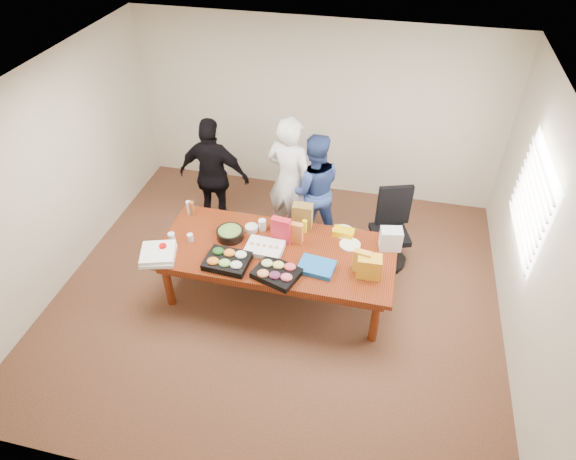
% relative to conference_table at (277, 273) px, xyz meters
% --- Properties ---
extents(floor, '(5.50, 5.00, 0.02)m').
position_rel_conference_table_xyz_m(floor, '(0.00, 0.00, -0.39)').
color(floor, '#47301E').
rests_on(floor, ground).
extents(ceiling, '(5.50, 5.00, 0.02)m').
position_rel_conference_table_xyz_m(ceiling, '(0.00, 0.00, 2.33)').
color(ceiling, white).
rests_on(ceiling, wall_back).
extents(wall_back, '(5.50, 0.04, 2.70)m').
position_rel_conference_table_xyz_m(wall_back, '(0.00, 2.50, 0.98)').
color(wall_back, beige).
rests_on(wall_back, floor).
extents(wall_front, '(5.50, 0.04, 2.70)m').
position_rel_conference_table_xyz_m(wall_front, '(0.00, -2.50, 0.98)').
color(wall_front, beige).
rests_on(wall_front, floor).
extents(wall_left, '(0.04, 5.00, 2.70)m').
position_rel_conference_table_xyz_m(wall_left, '(-2.75, 0.00, 0.98)').
color(wall_left, beige).
rests_on(wall_left, floor).
extents(wall_right, '(0.04, 5.00, 2.70)m').
position_rel_conference_table_xyz_m(wall_right, '(2.75, 0.00, 0.98)').
color(wall_right, beige).
rests_on(wall_right, floor).
extents(window_panel, '(0.03, 1.40, 1.10)m').
position_rel_conference_table_xyz_m(window_panel, '(2.72, 0.60, 1.12)').
color(window_panel, white).
rests_on(window_panel, wall_right).
extents(window_blinds, '(0.04, 1.36, 1.00)m').
position_rel_conference_table_xyz_m(window_blinds, '(2.68, 0.60, 1.12)').
color(window_blinds, beige).
rests_on(window_blinds, wall_right).
extents(conference_table, '(2.80, 1.20, 0.75)m').
position_rel_conference_table_xyz_m(conference_table, '(0.00, 0.00, 0.00)').
color(conference_table, '#4C1C0F').
rests_on(conference_table, floor).
extents(office_chair, '(0.69, 0.69, 1.06)m').
position_rel_conference_table_xyz_m(office_chair, '(1.30, 0.92, 0.16)').
color(office_chair, black).
rests_on(office_chair, floor).
extents(person_center, '(0.78, 0.63, 1.88)m').
position_rel_conference_table_xyz_m(person_center, '(-0.11, 1.19, 0.56)').
color(person_center, silver).
rests_on(person_center, floor).
extents(person_right, '(0.93, 0.82, 1.63)m').
position_rel_conference_table_xyz_m(person_right, '(0.20, 1.26, 0.44)').
color(person_right, navy).
rests_on(person_right, floor).
extents(person_left, '(1.02, 0.45, 1.72)m').
position_rel_conference_table_xyz_m(person_left, '(-1.19, 1.18, 0.49)').
color(person_left, black).
rests_on(person_left, floor).
extents(veggie_tray, '(0.52, 0.42, 0.08)m').
position_rel_conference_table_xyz_m(veggie_tray, '(-0.49, -0.35, 0.41)').
color(veggie_tray, black).
rests_on(veggie_tray, conference_table).
extents(fruit_tray, '(0.58, 0.51, 0.07)m').
position_rel_conference_table_xyz_m(fruit_tray, '(0.11, -0.42, 0.41)').
color(fruit_tray, black).
rests_on(fruit_tray, conference_table).
extents(sheet_cake, '(0.45, 0.34, 0.08)m').
position_rel_conference_table_xyz_m(sheet_cake, '(-0.13, -0.04, 0.41)').
color(sheet_cake, white).
rests_on(sheet_cake, conference_table).
extents(salad_bowl, '(0.39, 0.39, 0.11)m').
position_rel_conference_table_xyz_m(salad_bowl, '(-0.60, 0.10, 0.43)').
color(salad_bowl, black).
rests_on(salad_bowl, conference_table).
extents(chip_bag_blue, '(0.43, 0.34, 0.06)m').
position_rel_conference_table_xyz_m(chip_bag_blue, '(0.52, -0.21, 0.40)').
color(chip_bag_blue, blue).
rests_on(chip_bag_blue, conference_table).
extents(chip_bag_red, '(0.24, 0.12, 0.34)m').
position_rel_conference_table_xyz_m(chip_bag_red, '(0.02, 0.17, 0.54)').
color(chip_bag_red, red).
rests_on(chip_bag_red, conference_table).
extents(chip_bag_yellow, '(0.20, 0.11, 0.29)m').
position_rel_conference_table_xyz_m(chip_bag_yellow, '(1.01, -0.13, 0.52)').
color(chip_bag_yellow, gold).
rests_on(chip_bag_yellow, conference_table).
extents(chip_bag_orange, '(0.18, 0.08, 0.27)m').
position_rel_conference_table_xyz_m(chip_bag_orange, '(0.19, 0.20, 0.51)').
color(chip_bag_orange, '#CD712E').
rests_on(chip_bag_orange, conference_table).
extents(mayo_jar, '(0.10, 0.10, 0.15)m').
position_rel_conference_table_xyz_m(mayo_jar, '(-0.26, 0.33, 0.45)').
color(mayo_jar, white).
rests_on(mayo_jar, conference_table).
extents(mustard_bottle, '(0.08, 0.08, 0.17)m').
position_rel_conference_table_xyz_m(mustard_bottle, '(0.26, 0.41, 0.46)').
color(mustard_bottle, yellow).
rests_on(mustard_bottle, conference_table).
extents(dressing_bottle, '(0.07, 0.07, 0.20)m').
position_rel_conference_table_xyz_m(dressing_bottle, '(-1.22, 0.42, 0.48)').
color(dressing_bottle, brown).
rests_on(dressing_bottle, conference_table).
extents(ranch_bottle, '(0.08, 0.08, 0.19)m').
position_rel_conference_table_xyz_m(ranch_bottle, '(-1.27, 0.43, 0.47)').
color(ranch_bottle, silver).
rests_on(ranch_bottle, conference_table).
extents(banana_bunch, '(0.27, 0.17, 0.08)m').
position_rel_conference_table_xyz_m(banana_bunch, '(0.73, 0.45, 0.42)').
color(banana_bunch, '#E6B400').
rests_on(banana_bunch, conference_table).
extents(bread_loaf, '(0.30, 0.17, 0.11)m').
position_rel_conference_table_xyz_m(bread_loaf, '(-0.02, 0.39, 0.43)').
color(bread_loaf, brown).
rests_on(bread_loaf, conference_table).
extents(kraft_bag, '(0.25, 0.15, 0.32)m').
position_rel_conference_table_xyz_m(kraft_bag, '(0.21, 0.52, 0.54)').
color(kraft_bag, brown).
rests_on(kraft_bag, conference_table).
extents(red_cup, '(0.10, 0.10, 0.11)m').
position_rel_conference_table_xyz_m(red_cup, '(-1.28, -0.34, 0.43)').
color(red_cup, '#B30507').
rests_on(red_cup, conference_table).
extents(clear_cup_a, '(0.09, 0.09, 0.11)m').
position_rel_conference_table_xyz_m(clear_cup_a, '(-1.27, -0.12, 0.43)').
color(clear_cup_a, silver).
rests_on(clear_cup_a, conference_table).
extents(clear_cup_b, '(0.09, 0.09, 0.10)m').
position_rel_conference_table_xyz_m(clear_cup_b, '(-1.05, -0.08, 0.43)').
color(clear_cup_b, silver).
rests_on(clear_cup_b, conference_table).
extents(pizza_box_lower, '(0.47, 0.47, 0.04)m').
position_rel_conference_table_xyz_m(pizza_box_lower, '(-1.30, -0.44, 0.40)').
color(pizza_box_lower, white).
rests_on(pizza_box_lower, conference_table).
extents(pizza_box_upper, '(0.48, 0.48, 0.04)m').
position_rel_conference_table_xyz_m(pizza_box_upper, '(-1.31, -0.43, 0.44)').
color(pizza_box_upper, white).
rests_on(pizza_box_upper, pizza_box_lower).
extents(plate_a, '(0.28, 0.28, 0.01)m').
position_rel_conference_table_xyz_m(plate_a, '(0.84, 0.29, 0.38)').
color(plate_a, white).
rests_on(plate_a, conference_table).
extents(plate_b, '(0.30, 0.30, 0.02)m').
position_rel_conference_table_xyz_m(plate_b, '(0.72, 0.51, 0.38)').
color(plate_b, white).
rests_on(plate_b, conference_table).
extents(dip_bowl_a, '(0.16, 0.16, 0.06)m').
position_rel_conference_table_xyz_m(dip_bowl_a, '(0.07, 0.43, 0.40)').
color(dip_bowl_a, white).
rests_on(dip_bowl_a, conference_table).
extents(dip_bowl_b, '(0.18, 0.18, 0.06)m').
position_rel_conference_table_xyz_m(dip_bowl_b, '(-0.39, 0.29, 0.41)').
color(dip_bowl_b, beige).
rests_on(dip_bowl_b, conference_table).
extents(grocery_bag_white, '(0.28, 0.22, 0.27)m').
position_rel_conference_table_xyz_m(grocery_bag_white, '(1.30, 0.35, 0.51)').
color(grocery_bag_white, silver).
rests_on(grocery_bag_white, conference_table).
extents(grocery_bag_yellow, '(0.27, 0.20, 0.26)m').
position_rel_conference_table_xyz_m(grocery_bag_yellow, '(1.10, -0.18, 0.51)').
color(grocery_bag_yellow, gold).
rests_on(grocery_bag_yellow, conference_table).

